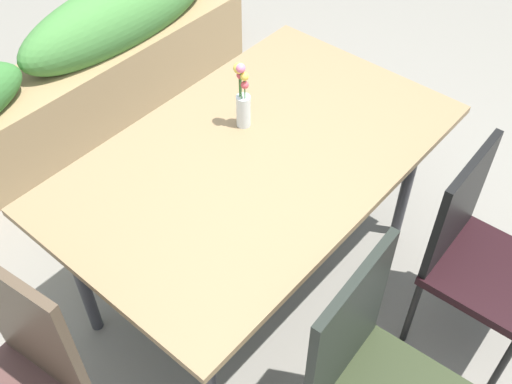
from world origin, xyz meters
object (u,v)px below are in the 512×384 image
planter_box (32,98)px  dining_table (256,165)px  chair_near_right (477,251)px  chair_near_left (374,378)px  flower_vase (243,99)px

planter_box → dining_table: bearing=-86.2°
dining_table → chair_near_right: 0.90m
chair_near_left → flower_vase: bearing=-118.9°
chair_near_left → flower_vase: (0.46, 0.95, 0.36)m
chair_near_right → planter_box: chair_near_right is taller
chair_near_left → planter_box: bearing=-99.8°
dining_table → flower_vase: bearing=57.2°
chair_near_left → planter_box: (0.26, 2.27, -0.19)m
flower_vase → planter_box: bearing=98.3°
chair_near_left → planter_box: 2.30m
dining_table → chair_near_right: (0.35, -0.81, -0.21)m
chair_near_left → chair_near_right: 0.71m
chair_near_right → chair_near_left: bearing=-2.4°
chair_near_left → chair_near_right: bearing=176.2°
flower_vase → planter_box: (-0.19, 1.33, -0.55)m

